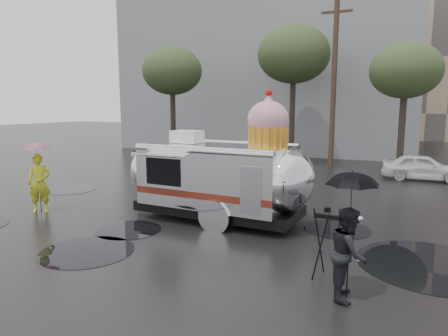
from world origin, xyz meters
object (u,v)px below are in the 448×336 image
at_px(person_left, 39,183).
at_px(person_right, 348,253).
at_px(tripod, 326,237).
at_px(airstream_trailer, 221,174).

relative_size(person_left, person_right, 1.15).
height_order(person_left, tripod, person_left).
bearing_deg(person_left, airstream_trailer, -21.03).
relative_size(airstream_trailer, tripod, 5.00).
xyz_separation_m(person_left, tripod, (9.36, -1.35, -0.09)).
relative_size(person_left, tripod, 1.30).
distance_m(airstream_trailer, tripod, 4.75).
distance_m(person_left, tripod, 9.45).
distance_m(airstream_trailer, person_right, 5.56).
bearing_deg(person_left, tripod, -45.17).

